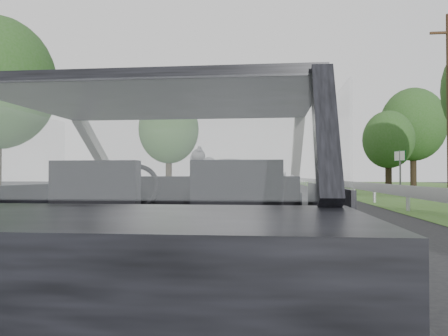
% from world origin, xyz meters
% --- Properties ---
extents(ground, '(140.00, 140.00, 0.00)m').
position_xyz_m(ground, '(0.00, 0.00, 0.00)').
color(ground, black).
rests_on(ground, ground).
extents(subject_car, '(1.80, 4.00, 1.45)m').
position_xyz_m(subject_car, '(0.00, 0.00, 0.72)').
color(subject_car, black).
rests_on(subject_car, ground).
extents(dashboard, '(1.58, 0.45, 0.30)m').
position_xyz_m(dashboard, '(0.00, 0.62, 0.85)').
color(dashboard, black).
rests_on(dashboard, subject_car).
extents(driver_seat, '(0.50, 0.72, 0.42)m').
position_xyz_m(driver_seat, '(-0.40, -0.29, 0.88)').
color(driver_seat, black).
rests_on(driver_seat, subject_car).
extents(passenger_seat, '(0.50, 0.72, 0.42)m').
position_xyz_m(passenger_seat, '(0.40, -0.29, 0.88)').
color(passenger_seat, black).
rests_on(passenger_seat, subject_car).
extents(steering_wheel, '(0.36, 0.36, 0.04)m').
position_xyz_m(steering_wheel, '(-0.40, 0.33, 0.92)').
color(steering_wheel, black).
rests_on(steering_wheel, dashboard).
extents(cat, '(0.54, 0.20, 0.24)m').
position_xyz_m(cat, '(0.26, 0.57, 1.08)').
color(cat, gray).
rests_on(cat, dashboard).
extents(guardrail, '(0.05, 90.00, 0.32)m').
position_xyz_m(guardrail, '(4.30, 10.00, 0.58)').
color(guardrail, '#A4A4A5').
rests_on(guardrail, ground).
extents(other_car, '(2.29, 5.13, 1.65)m').
position_xyz_m(other_car, '(-1.19, 24.08, 0.82)').
color(other_car, silver).
rests_on(other_car, ground).
extents(highway_sign, '(0.41, 0.91, 2.34)m').
position_xyz_m(highway_sign, '(7.40, 21.21, 1.17)').
color(highway_sign, '#0B4A17').
rests_on(highway_sign, ground).
extents(tree_2, '(4.14, 4.14, 5.79)m').
position_xyz_m(tree_2, '(9.48, 31.55, 2.90)').
color(tree_2, '#204715').
rests_on(tree_2, ground).
extents(tree_3, '(7.10, 7.10, 8.48)m').
position_xyz_m(tree_3, '(13.02, 37.05, 4.24)').
color(tree_3, '#204715').
rests_on(tree_3, ground).
extents(tree_6, '(5.96, 5.96, 7.31)m').
position_xyz_m(tree_6, '(-7.57, 31.53, 3.66)').
color(tree_6, '#204715').
rests_on(tree_6, ground).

